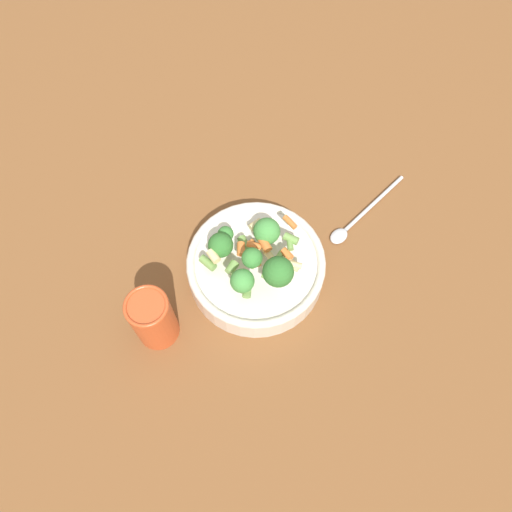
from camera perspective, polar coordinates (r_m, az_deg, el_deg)
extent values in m
plane|color=brown|center=(0.86, 0.00, -2.03)|extent=(3.00, 3.00, 0.00)
cylinder|color=silver|center=(0.84, 0.00, -1.36)|extent=(0.23, 0.23, 0.05)
torus|color=silver|center=(0.82, 0.00, -0.67)|extent=(0.23, 0.23, 0.01)
cylinder|color=#8CB766|center=(0.82, 1.20, 1.99)|extent=(0.02, 0.02, 0.01)
sphere|color=#479342|center=(0.80, 1.24, 2.86)|extent=(0.04, 0.04, 0.04)
cylinder|color=#8CB766|center=(0.76, 2.46, -2.76)|extent=(0.02, 0.02, 0.02)
sphere|color=#33722D|center=(0.73, 2.55, -1.81)|extent=(0.05, 0.05, 0.05)
cylinder|color=#8CB766|center=(0.83, -3.44, 2.01)|extent=(0.01, 0.01, 0.01)
sphere|color=#3D8438|center=(0.81, -3.50, 2.52)|extent=(0.03, 0.03, 0.03)
cylinder|color=#8CB766|center=(0.81, -3.96, 0.47)|extent=(0.01, 0.01, 0.01)
sphere|color=#33722D|center=(0.79, -4.07, 1.26)|extent=(0.04, 0.04, 0.04)
cylinder|color=#8CB766|center=(0.77, -1.53, -3.60)|extent=(0.01, 0.01, 0.02)
sphere|color=#479342|center=(0.75, -1.58, -2.86)|extent=(0.04, 0.04, 0.04)
cylinder|color=#8CB766|center=(0.77, -0.44, -0.91)|extent=(0.01, 0.01, 0.01)
sphere|color=#3D8438|center=(0.75, -0.46, -0.22)|extent=(0.03, 0.03, 0.03)
cylinder|color=beige|center=(0.78, 4.25, -0.96)|extent=(0.03, 0.02, 0.01)
cylinder|color=#729E4C|center=(0.82, -1.41, 1.55)|extent=(0.02, 0.02, 0.01)
cylinder|color=#729E4C|center=(0.80, -5.55, -0.61)|extent=(0.03, 0.03, 0.01)
cylinder|color=#729E4C|center=(0.80, 3.89, 1.46)|extent=(0.01, 0.02, 0.01)
cylinder|color=#729E4C|center=(0.80, 4.03, 2.00)|extent=(0.03, 0.02, 0.01)
cylinder|color=orange|center=(0.79, -1.74, 0.81)|extent=(0.02, 0.02, 0.01)
cylinder|color=#729E4C|center=(0.78, 1.50, -2.47)|extent=(0.02, 0.02, 0.01)
cylinder|color=orange|center=(0.81, -0.39, 1.16)|extent=(0.02, 0.02, 0.01)
cylinder|color=orange|center=(0.80, -0.22, 1.25)|extent=(0.03, 0.02, 0.01)
cylinder|color=beige|center=(0.80, -0.23, 0.68)|extent=(0.03, 0.03, 0.01)
cylinder|color=orange|center=(0.79, 1.01, 1.40)|extent=(0.02, 0.03, 0.01)
cylinder|color=#729E4C|center=(0.78, -1.03, -3.85)|extent=(0.02, 0.03, 0.01)
cylinder|color=orange|center=(0.81, 3.90, 3.89)|extent=(0.02, 0.03, 0.01)
cylinder|color=beige|center=(0.79, 4.03, -0.92)|extent=(0.03, 0.03, 0.01)
cylinder|color=beige|center=(0.78, -4.84, -0.17)|extent=(0.02, 0.03, 0.01)
cylinder|color=#729E4C|center=(0.79, 2.51, -0.33)|extent=(0.03, 0.03, 0.01)
cylinder|color=orange|center=(0.77, 0.28, -0.24)|extent=(0.01, 0.03, 0.01)
cylinder|color=#729E4C|center=(0.77, -2.77, -1.33)|extent=(0.02, 0.02, 0.01)
cylinder|color=beige|center=(0.83, -0.02, 3.58)|extent=(0.03, 0.02, 0.01)
cylinder|color=beige|center=(0.81, -3.78, 0.83)|extent=(0.03, 0.02, 0.01)
cylinder|color=beige|center=(0.80, 1.42, 0.22)|extent=(0.02, 0.02, 0.01)
cylinder|color=orange|center=(0.79, 3.56, 0.20)|extent=(0.02, 0.02, 0.01)
cylinder|color=#CC4C23|center=(0.79, -11.68, -7.06)|extent=(0.07, 0.07, 0.11)
torus|color=#CC4C23|center=(0.73, -12.48, -5.58)|extent=(0.07, 0.07, 0.01)
cylinder|color=silver|center=(0.95, 13.38, 5.93)|extent=(0.14, 0.10, 0.01)
ellipsoid|color=silver|center=(0.90, 9.45, 2.26)|extent=(0.04, 0.04, 0.01)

